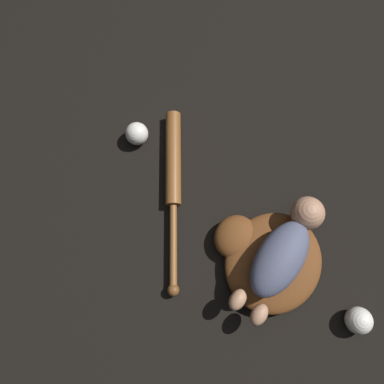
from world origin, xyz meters
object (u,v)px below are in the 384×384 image
baseball_glove (267,258)px  baseball_spare (359,321)px  baby_figure (284,251)px  baseball (137,134)px  baseball_bat (173,175)px

baseball_glove → baseball_spare: size_ratio=4.55×
baby_figure → baseball: baby_figure is taller
baseball_bat → baseball: (0.03, 0.17, 0.01)m
baseball → baseball_spare: 0.84m
baseball_glove → baseball_bat: 0.37m
baseball_glove → baseball_spare: 0.29m
baseball_bat → baseball_spare: size_ratio=6.24×
baby_figure → baseball: bearing=86.3°
baseball_glove → baseball: (0.06, 0.54, 0.00)m
baseball → baby_figure: bearing=-93.7°
baseball → baseball_spare: bearing=-93.2°
baseball → baseball_spare: size_ratio=0.98×
baseball_bat → baby_figure: bearing=-90.6°
baby_figure → baseball_bat: 0.40m
baseball_glove → baseball_bat: (0.03, 0.37, -0.01)m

